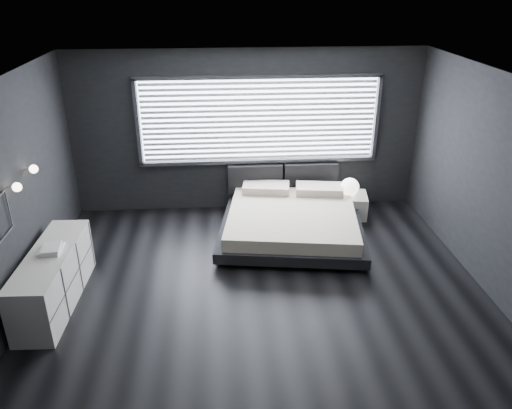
{
  "coord_description": "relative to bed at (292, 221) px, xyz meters",
  "views": [
    {
      "loc": [
        -0.51,
        -5.55,
        3.87
      ],
      "look_at": [
        0.0,
        0.85,
        0.9
      ],
      "focal_mm": 35.0,
      "sensor_mm": 36.0,
      "label": 1
    }
  ],
  "objects": [
    {
      "name": "dresser",
      "position": [
        -3.28,
        -1.55,
        0.1
      ],
      "size": [
        0.59,
        1.85,
        0.73
      ],
      "color": "silver",
      "rests_on": "ground"
    },
    {
      "name": "headboard",
      "position": [
        -0.01,
        1.1,
        0.3
      ],
      "size": [
        1.96,
        0.16,
        0.52
      ],
      "color": "black",
      "rests_on": "ground"
    },
    {
      "name": "sconce_far",
      "position": [
        -3.52,
        -0.89,
        1.33
      ],
      "size": [
        0.18,
        0.11,
        0.11
      ],
      "color": "silver",
      "rests_on": "ground"
    },
    {
      "name": "bed",
      "position": [
        0.0,
        0.0,
        0.0
      ],
      "size": [
        2.54,
        2.45,
        0.58
      ],
      "color": "black",
      "rests_on": "ground"
    },
    {
      "name": "nightstand",
      "position": [
        1.08,
        0.69,
        -0.08
      ],
      "size": [
        0.75,
        0.66,
        0.39
      ],
      "primitive_type": "cube",
      "rotation": [
        0.0,
        0.0,
        -0.17
      ],
      "color": "silver",
      "rests_on": "ground"
    },
    {
      "name": "wall_art_lower",
      "position": [
        -3.61,
        -1.84,
        1.11
      ],
      "size": [
        0.01,
        0.48,
        0.48
      ],
      "color": "#47474C",
      "rests_on": "ground"
    },
    {
      "name": "room",
      "position": [
        -0.63,
        -1.54,
        1.13
      ],
      "size": [
        6.04,
        6.0,
        2.8
      ],
      "color": "black",
      "rests_on": "ground"
    },
    {
      "name": "book_stack",
      "position": [
        -3.26,
        -1.5,
        0.49
      ],
      "size": [
        0.26,
        0.35,
        0.07
      ],
      "color": "white",
      "rests_on": "dresser"
    },
    {
      "name": "orb_lamp",
      "position": [
        1.09,
        0.65,
        0.28
      ],
      "size": [
        0.32,
        0.32,
        0.32
      ],
      "primitive_type": "sphere",
      "color": "white",
      "rests_on": "nightstand"
    },
    {
      "name": "window",
      "position": [
        -0.43,
        1.15,
        1.34
      ],
      "size": [
        4.14,
        0.09,
        1.52
      ],
      "color": "white",
      "rests_on": "ground"
    },
    {
      "name": "sconce_near",
      "position": [
        -3.52,
        -1.49,
        1.33
      ],
      "size": [
        0.18,
        0.11,
        0.11
      ],
      "color": "silver",
      "rests_on": "ground"
    }
  ]
}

